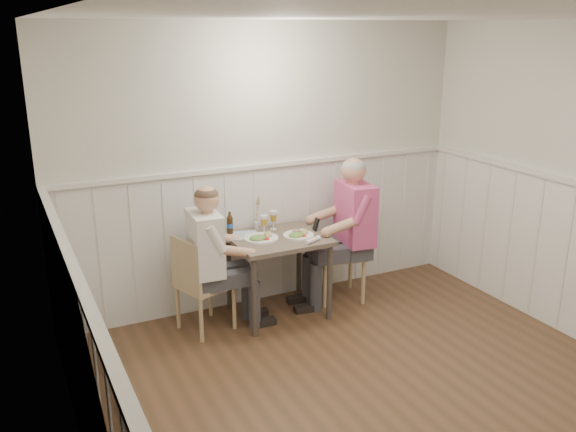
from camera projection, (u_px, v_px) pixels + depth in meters
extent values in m
plane|color=#4C3520|center=(406.00, 420.00, 4.11)|extent=(4.50, 4.50, 0.00)
cube|color=silver|center=(267.00, 167.00, 5.65)|extent=(4.00, 0.04, 2.60)
cube|color=silver|center=(78.00, 300.00, 2.88)|extent=(0.04, 4.50, 2.60)
cube|color=white|center=(433.00, 17.00, 3.34)|extent=(4.00, 4.50, 0.02)
cube|color=silver|center=(269.00, 233.00, 5.83)|extent=(3.98, 0.03, 1.30)
cube|color=silver|center=(94.00, 417.00, 3.08)|extent=(0.03, 4.48, 1.30)
cube|color=silver|center=(269.00, 165.00, 5.62)|extent=(3.98, 0.06, 0.04)
cube|color=silver|center=(84.00, 295.00, 2.89)|extent=(0.06, 4.48, 0.04)
cube|color=brown|center=(278.00, 239.00, 5.43)|extent=(0.83, 0.70, 0.04)
cylinder|color=#3F3833|center=(254.00, 298.00, 5.13)|extent=(0.05, 0.05, 0.71)
cylinder|color=#3F3833|center=(229.00, 273.00, 5.65)|extent=(0.05, 0.05, 0.71)
cylinder|color=#3F3833|center=(330.00, 283.00, 5.44)|extent=(0.05, 0.05, 0.71)
cylinder|color=#3F3833|center=(299.00, 261.00, 5.95)|extent=(0.05, 0.05, 0.71)
cube|color=tan|center=(339.00, 254.00, 5.85)|extent=(0.54, 0.54, 0.04)
cube|color=#5E79A2|center=(339.00, 250.00, 5.84)|extent=(0.48, 0.48, 0.03)
cube|color=tan|center=(359.00, 227.00, 5.82)|extent=(0.13, 0.44, 0.47)
cylinder|color=tan|center=(363.00, 282.00, 5.78)|extent=(0.04, 0.04, 0.44)
cylinder|color=tan|center=(325.00, 286.00, 5.70)|extent=(0.04, 0.04, 0.44)
cylinder|color=tan|center=(350.00, 268.00, 6.14)|extent=(0.04, 0.04, 0.44)
cylinder|color=tan|center=(314.00, 271.00, 6.06)|extent=(0.04, 0.04, 0.44)
cube|color=tan|center=(205.00, 285.00, 5.25)|extent=(0.51, 0.51, 0.04)
cube|color=#5E79A2|center=(205.00, 281.00, 5.24)|extent=(0.46, 0.46, 0.03)
cube|color=tan|center=(186.00, 265.00, 5.06)|extent=(0.15, 0.40, 0.43)
cylinder|color=tan|center=(178.00, 307.00, 5.32)|extent=(0.03, 0.03, 0.40)
cylinder|color=tan|center=(210.00, 296.00, 5.55)|extent=(0.03, 0.03, 0.40)
cylinder|color=tan|center=(201.00, 320.00, 5.08)|extent=(0.03, 0.03, 0.40)
cylinder|color=tan|center=(234.00, 308.00, 5.30)|extent=(0.03, 0.03, 0.40)
cube|color=#3F3F47|center=(351.00, 277.00, 5.87)|extent=(0.51, 0.47, 0.47)
cube|color=#3F3F47|center=(332.00, 251.00, 5.72)|extent=(0.48, 0.43, 0.14)
cube|color=#D84F95|center=(353.00, 213.00, 5.68)|extent=(0.31, 0.48, 0.57)
sphere|color=tan|center=(355.00, 170.00, 5.56)|extent=(0.23, 0.23, 0.23)
sphere|color=#A5A5A0|center=(355.00, 167.00, 5.55)|extent=(0.22, 0.22, 0.22)
cube|color=black|center=(316.00, 217.00, 5.56)|extent=(0.03, 0.07, 0.14)
cube|color=#3F3F47|center=(210.00, 308.00, 5.27)|extent=(0.44, 0.41, 0.43)
cube|color=#3F3F47|center=(230.00, 275.00, 5.26)|extent=(0.42, 0.37, 0.13)
cube|color=silver|center=(207.00, 243.00, 5.09)|extent=(0.25, 0.44, 0.53)
sphere|color=tan|center=(205.00, 199.00, 4.98)|extent=(0.21, 0.21, 0.21)
sphere|color=#4C3828|center=(205.00, 196.00, 4.97)|extent=(0.20, 0.20, 0.20)
cylinder|color=white|center=(298.00, 235.00, 5.44)|extent=(0.28, 0.28, 0.02)
ellipsoid|color=#3F722D|center=(296.00, 233.00, 5.38)|extent=(0.13, 0.11, 0.05)
sphere|color=tan|center=(304.00, 231.00, 5.46)|extent=(0.04, 0.04, 0.04)
cube|color=brown|center=(297.00, 231.00, 5.49)|extent=(0.08, 0.05, 0.01)
cylinder|color=white|center=(303.00, 230.00, 5.52)|extent=(0.06, 0.06, 0.03)
cylinder|color=white|center=(261.00, 238.00, 5.36)|extent=(0.30, 0.30, 0.02)
ellipsoid|color=#3F722D|center=(258.00, 236.00, 5.30)|extent=(0.15, 0.12, 0.06)
sphere|color=tan|center=(267.00, 234.00, 5.39)|extent=(0.04, 0.04, 0.04)
cylinder|color=silver|center=(273.00, 229.00, 5.62)|extent=(0.06, 0.06, 0.01)
cylinder|color=silver|center=(273.00, 225.00, 5.61)|extent=(0.01, 0.01, 0.08)
cone|color=#BB8721|center=(273.00, 218.00, 5.59)|extent=(0.07, 0.07, 0.07)
cylinder|color=silver|center=(273.00, 213.00, 5.58)|extent=(0.07, 0.07, 0.03)
cylinder|color=silver|center=(264.00, 233.00, 5.52)|extent=(0.06, 0.06, 0.01)
cylinder|color=silver|center=(264.00, 229.00, 5.50)|extent=(0.01, 0.01, 0.08)
cone|color=#BB8721|center=(264.00, 222.00, 5.48)|extent=(0.07, 0.07, 0.07)
cylinder|color=silver|center=(264.00, 217.00, 5.47)|extent=(0.07, 0.07, 0.03)
cylinder|color=#31200D|center=(230.00, 226.00, 5.48)|extent=(0.06, 0.06, 0.15)
cone|color=#31200D|center=(230.00, 216.00, 5.46)|extent=(0.06, 0.06, 0.04)
cylinder|color=#31200D|center=(230.00, 213.00, 5.45)|extent=(0.02, 0.02, 0.03)
cylinder|color=#22509F|center=(230.00, 226.00, 5.48)|extent=(0.06, 0.06, 0.04)
cylinder|color=white|center=(313.00, 240.00, 5.29)|extent=(0.18, 0.11, 0.04)
cylinder|color=silver|center=(256.00, 226.00, 5.62)|extent=(0.04, 0.04, 0.07)
cylinder|color=tan|center=(256.00, 213.00, 5.59)|extent=(0.02, 0.02, 0.22)
cone|color=tan|center=(256.00, 199.00, 5.55)|extent=(0.03, 0.03, 0.08)
cube|color=#5E79A2|center=(240.00, 235.00, 5.45)|extent=(0.37, 0.33, 0.01)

